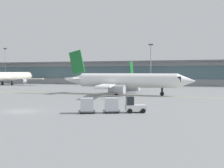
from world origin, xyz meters
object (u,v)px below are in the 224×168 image
at_px(gate_airplane_1, 141,80).
at_px(baggage_tug, 134,106).
at_px(cargo_dolly_trailing, 87,105).
at_px(apron_light_mast_1, 151,63).
at_px(taxiing_regional_jet, 126,81).
at_px(cargo_dolly_lead, 111,105).
at_px(gate_airplane_0, 10,77).
at_px(apron_light_mast_0, 5,64).

relative_size(gate_airplane_1, baggage_tug, 8.78).
height_order(cargo_dolly_trailing, apron_light_mast_1, apron_light_mast_1).
bearing_deg(taxiing_regional_jet, cargo_dolly_lead, -74.38).
relative_size(taxiing_regional_jet, cargo_dolly_trailing, 12.31).
height_order(gate_airplane_0, apron_light_mast_0, apron_light_mast_0).
xyz_separation_m(taxiing_regional_jet, cargo_dolly_trailing, (5.11, -31.40, -2.12)).
relative_size(gate_airplane_1, cargo_dolly_trailing, 9.99).
relative_size(gate_airplane_0, apron_light_mast_1, 2.12).
bearing_deg(gate_airplane_0, baggage_tug, -132.17).
height_order(taxiing_regional_jet, cargo_dolly_trailing, taxiing_regional_jet).
distance_m(gate_airplane_0, taxiing_regional_jet, 67.35).
bearing_deg(apron_light_mast_0, taxiing_regional_jet, -33.19).
bearing_deg(gate_airplane_1, apron_light_mast_0, 78.27).
xyz_separation_m(gate_airplane_1, taxiing_regional_jet, (5.80, -33.99, 0.60)).
relative_size(gate_airplane_0, cargo_dolly_trailing, 12.87).
height_order(gate_airplane_0, baggage_tug, gate_airplane_0).
bearing_deg(baggage_tug, cargo_dolly_trailing, -180.00).
distance_m(gate_airplane_1, cargo_dolly_lead, 65.46).
xyz_separation_m(cargo_dolly_lead, apron_light_mast_1, (-13.29, 77.00, 7.53)).
bearing_deg(taxiing_regional_jet, gate_airplane_1, 100.53).
xyz_separation_m(gate_airplane_1, apron_light_mast_1, (0.42, 13.02, 6.00)).
bearing_deg(gate_airplane_0, apron_light_mast_1, -75.62).
height_order(taxiing_regional_jet, baggage_tug, taxiing_regional_jet).
xyz_separation_m(gate_airplane_1, cargo_dolly_lead, (13.71, -63.99, -1.53)).
xyz_separation_m(gate_airplane_0, taxiing_regional_jet, (59.14, -32.22, -0.14)).
distance_m(taxiing_regional_jet, cargo_dolly_lead, 31.10).
bearing_deg(apron_light_mast_0, apron_light_mast_1, -2.06).
height_order(gate_airplane_0, gate_airplane_1, gate_airplane_0).
distance_m(apron_light_mast_0, apron_light_mast_1, 70.38).
xyz_separation_m(cargo_dolly_lead, cargo_dolly_trailing, (-2.80, -1.40, 0.00)).
xyz_separation_m(cargo_dolly_trailing, apron_light_mast_0, (-80.82, 80.93, 7.83)).
height_order(gate_airplane_0, cargo_dolly_lead, gate_airplane_0).
relative_size(gate_airplane_0, baggage_tug, 11.31).
relative_size(baggage_tug, cargo_dolly_lead, 1.14).
bearing_deg(baggage_tug, apron_light_mast_0, 111.23).
xyz_separation_m(taxiing_regional_jet, baggage_tug, (10.51, -28.70, -2.28)).
bearing_deg(cargo_dolly_lead, gate_airplane_1, 75.55).
bearing_deg(baggage_tug, apron_light_mast_1, 75.31).
height_order(gate_airplane_1, cargo_dolly_lead, gate_airplane_1).
bearing_deg(cargo_dolly_lead, apron_light_mast_0, 109.89).
bearing_deg(gate_airplane_0, taxiing_regional_jet, -119.58).
xyz_separation_m(gate_airplane_0, cargo_dolly_lead, (67.05, -62.21, -2.27)).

